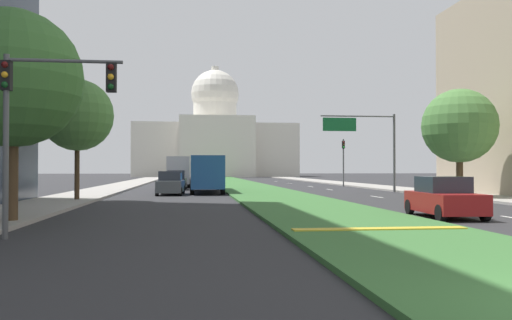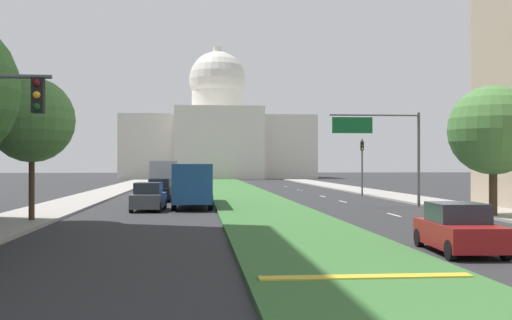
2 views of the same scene
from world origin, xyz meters
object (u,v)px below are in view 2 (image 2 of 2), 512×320
(sedan_lead_stopped, at_px, (459,229))
(city_bus, at_px, (193,181))
(traffic_light_far_right, at_px, (362,160))
(overhead_guide_sign, at_px, (385,139))
(capitol_building, at_px, (218,136))
(sedan_distant, at_px, (160,191))
(street_tree_right_mid, at_px, (493,130))
(sedan_midblock, at_px, (149,197))
(box_truck_delivery, at_px, (165,178))
(street_tree_left_mid, at_px, (32,120))

(sedan_lead_stopped, xyz_separation_m, city_bus, (-8.99, 23.62, 0.99))
(traffic_light_far_right, xyz_separation_m, sedan_lead_stopped, (-6.35, -35.95, -2.53))
(overhead_guide_sign, distance_m, sedan_lead_stopped, 22.52)
(capitol_building, height_order, sedan_distant, capitol_building)
(capitol_building, distance_m, street_tree_right_mid, 97.75)
(sedan_midblock, distance_m, city_bus, 4.76)
(sedan_lead_stopped, height_order, city_bus, city_bus)
(box_truck_delivery, distance_m, city_bus, 12.39)
(sedan_distant, bearing_deg, sedan_midblock, -90.68)
(sedan_distant, distance_m, box_truck_delivery, 6.14)
(sedan_midblock, bearing_deg, street_tree_left_mid, -123.95)
(street_tree_left_mid, xyz_separation_m, sedan_distant, (5.33, 17.56, -4.32))
(street_tree_right_mid, distance_m, box_truck_delivery, 30.06)
(street_tree_left_mid, bearing_deg, sedan_distant, 73.12)
(box_truck_delivery, xyz_separation_m, city_bus, (2.54, -12.13, 0.09))
(traffic_light_far_right, height_order, sedan_lead_stopped, traffic_light_far_right)
(sedan_distant, bearing_deg, traffic_light_far_right, 19.27)
(capitol_building, height_order, sedan_midblock, capitol_building)
(sedan_lead_stopped, distance_m, sedan_midblock, 23.06)
(traffic_light_far_right, relative_size, sedan_distant, 1.18)
(traffic_light_far_right, distance_m, street_tree_left_mid, 33.39)
(traffic_light_far_right, distance_m, city_bus, 19.75)
(street_tree_left_mid, distance_m, sedan_lead_stopped, 21.29)
(capitol_building, xyz_separation_m, sedan_distant, (-7.13, -79.87, -7.81))
(street_tree_left_mid, xyz_separation_m, sedan_midblock, (5.21, 7.74, -4.32))
(traffic_light_far_right, relative_size, box_truck_delivery, 0.81)
(traffic_light_far_right, bearing_deg, overhead_guide_sign, -98.86)
(street_tree_right_mid, height_order, sedan_lead_stopped, street_tree_right_mid)
(sedan_distant, xyz_separation_m, city_bus, (2.63, -6.05, 0.93))
(capitol_building, relative_size, street_tree_right_mid, 5.34)
(box_truck_delivery, bearing_deg, sedan_midblock, -90.76)
(overhead_guide_sign, xyz_separation_m, sedan_lead_stopped, (-4.15, -21.78, -3.90))
(box_truck_delivery, bearing_deg, sedan_lead_stopped, -72.12)
(overhead_guide_sign, bearing_deg, sedan_midblock, -173.06)
(sedan_midblock, relative_size, city_bus, 0.43)
(overhead_guide_sign, xyz_separation_m, sedan_midblock, (-15.88, -1.93, -3.85))
(capitol_building, distance_m, overhead_guide_sign, 88.27)
(street_tree_left_mid, bearing_deg, sedan_midblock, 56.05)
(traffic_light_far_right, bearing_deg, box_truck_delivery, -179.34)
(box_truck_delivery, bearing_deg, city_bus, -78.17)
(overhead_guide_sign, height_order, sedan_distant, overhead_guide_sign)
(box_truck_delivery, bearing_deg, overhead_guide_sign, -41.69)
(overhead_guide_sign, height_order, street_tree_left_mid, street_tree_left_mid)
(overhead_guide_sign, distance_m, street_tree_right_mid, 9.75)
(traffic_light_far_right, xyz_separation_m, box_truck_delivery, (-17.88, -0.21, -1.64))
(traffic_light_far_right, xyz_separation_m, sedan_distant, (-17.98, -6.29, -2.48))
(capitol_building, xyz_separation_m, street_tree_right_mid, (11.88, -96.95, -3.86))
(overhead_guide_sign, height_order, sedan_midblock, overhead_guide_sign)
(capitol_building, xyz_separation_m, overhead_guide_sign, (8.64, -87.75, -3.97))
(capitol_building, distance_m, traffic_light_far_right, 74.57)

